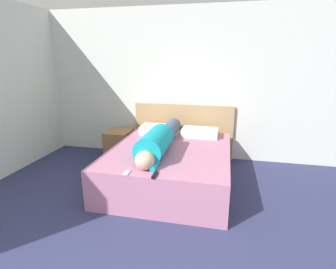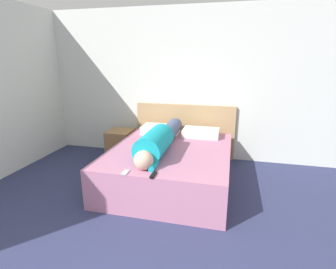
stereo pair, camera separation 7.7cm
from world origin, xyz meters
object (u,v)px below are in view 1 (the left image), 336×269
Objects in this scene: person_lying at (159,140)px; pillow_second at (200,132)px; pillow_near_headboard at (159,130)px; tv_remote at (155,175)px; cell_phone at (127,173)px; bed at (170,165)px; nightstand at (119,145)px.

person_lying is 0.96m from pillow_second.
pillow_near_headboard is 1.68m from tv_remote.
tv_remote reaches higher than cell_phone.
pillow_near_headboard reaches higher than bed.
cell_phone is at bearing -179.74° from tv_remote.
pillow_near_headboard is 1.05× the size of pillow_second.
nightstand is at bearing 138.84° from person_lying.
pillow_near_headboard is (0.75, -0.01, 0.33)m from nightstand.
bed is at bearing -115.61° from pillow_second.
nightstand is at bearing 115.70° from cell_phone.
cell_phone is at bearing -88.55° from pillow_near_headboard.
person_lying is (0.96, -0.84, 0.41)m from nightstand.
cell_phone is at bearing -111.45° from pillow_second.
nightstand is at bearing 179.08° from pillow_near_headboard.
pillow_near_headboard is at bearing 91.45° from cell_phone.
person_lying is 12.19× the size of tv_remote.
nightstand is at bearing 124.18° from tv_remote.
pillow_near_headboard reaches higher than tv_remote.
tv_remote is at bearing -79.03° from person_lying.
nightstand is 3.45× the size of tv_remote.
person_lying reaches higher than pillow_second.
tv_remote is (0.02, -0.92, 0.27)m from bed.
person_lying is at bearing 100.97° from tv_remote.
pillow_second is at bearing 64.39° from bed.
tv_remote is 1.15× the size of cell_phone.
tv_remote is at bearing -77.37° from pillow_near_headboard.
bed is 0.45m from person_lying.
person_lying reaches higher than cell_phone.
pillow_second is at bearing 0.00° from pillow_near_headboard.
pillow_second is 1.67m from tv_remote.
bed is at bearing 40.95° from person_lying.
bed is 15.14× the size of cell_phone.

